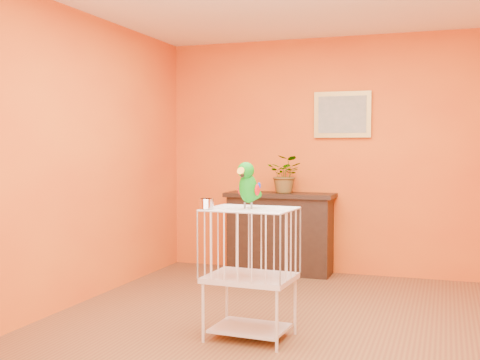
% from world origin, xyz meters
% --- Properties ---
extents(ground, '(4.50, 4.50, 0.00)m').
position_xyz_m(ground, '(0.00, 0.00, 0.00)').
color(ground, brown).
rests_on(ground, ground).
extents(room_shell, '(4.50, 4.50, 4.50)m').
position_xyz_m(room_shell, '(0.00, 0.00, 1.58)').
color(room_shell, orange).
rests_on(room_shell, ground).
extents(console_cabinet, '(1.20, 0.43, 0.89)m').
position_xyz_m(console_cabinet, '(-0.65, 2.04, 0.45)').
color(console_cabinet, black).
rests_on(console_cabinet, ground).
extents(potted_plant, '(0.40, 0.44, 0.32)m').
position_xyz_m(potted_plant, '(-0.59, 2.05, 1.05)').
color(potted_plant, '#26722D').
rests_on(potted_plant, console_cabinet).
extents(framed_picture, '(0.62, 0.04, 0.50)m').
position_xyz_m(framed_picture, '(0.00, 2.22, 1.75)').
color(framed_picture, '#AB893D').
rests_on(framed_picture, room_shell).
extents(birdcage, '(0.64, 0.50, 0.95)m').
position_xyz_m(birdcage, '(-0.25, -0.26, 0.49)').
color(birdcage, silver).
rests_on(birdcage, ground).
extents(feed_cup, '(0.10, 0.10, 0.07)m').
position_xyz_m(feed_cup, '(-0.53, -0.41, 0.99)').
color(feed_cup, silver).
rests_on(feed_cup, birdcage).
extents(parrot, '(0.17, 0.30, 0.34)m').
position_xyz_m(parrot, '(-0.26, -0.27, 1.12)').
color(parrot, '#59544C').
rests_on(parrot, birdcage).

